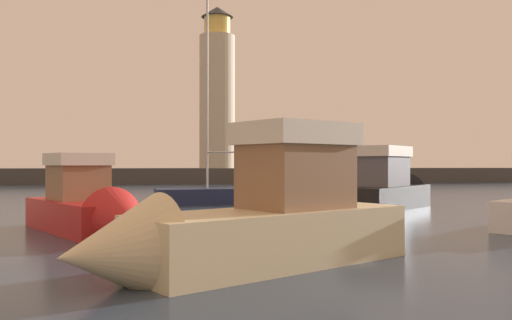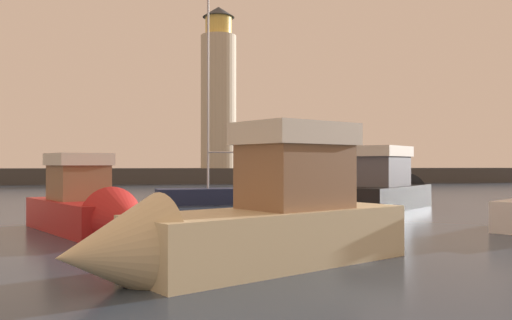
% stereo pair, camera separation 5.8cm
% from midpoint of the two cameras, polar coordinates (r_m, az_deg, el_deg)
% --- Properties ---
extents(ground_plane, '(220.00, 220.00, 0.00)m').
position_cam_midpoint_polar(ground_plane, '(32.06, -2.38, -4.49)').
color(ground_plane, '#2D3D51').
extents(breakwater, '(74.60, 4.06, 1.77)m').
position_cam_midpoint_polar(breakwater, '(62.43, -4.97, -1.68)').
color(breakwater, '#423F3D').
rests_on(breakwater, ground_plane).
extents(lighthouse, '(4.11, 4.11, 18.75)m').
position_cam_midpoint_polar(lighthouse, '(63.03, -3.96, 7.23)').
color(lighthouse, beige).
rests_on(lighthouse, breakwater).
extents(motorboat_0, '(5.43, 7.26, 3.10)m').
position_cam_midpoint_polar(motorboat_0, '(18.36, -16.77, -5.03)').
color(motorboat_0, '#B21E1E').
rests_on(motorboat_0, ground_plane).
extents(motorboat_1, '(8.18, 6.12, 3.63)m').
position_cam_midpoint_polar(motorboat_1, '(11.77, -0.99, -6.55)').
color(motorboat_1, beige).
rests_on(motorboat_1, ground_plane).
extents(motorboat_5, '(7.53, 7.61, 3.65)m').
position_cam_midpoint_polar(motorboat_5, '(28.94, 14.37, -2.84)').
color(motorboat_5, black).
rests_on(motorboat_5, ground_plane).
extents(sailboat_moored, '(7.40, 2.88, 12.33)m').
position_cam_midpoint_polar(sailboat_moored, '(30.71, -3.74, -3.67)').
color(sailboat_moored, '#1E284C').
rests_on(sailboat_moored, ground_plane).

